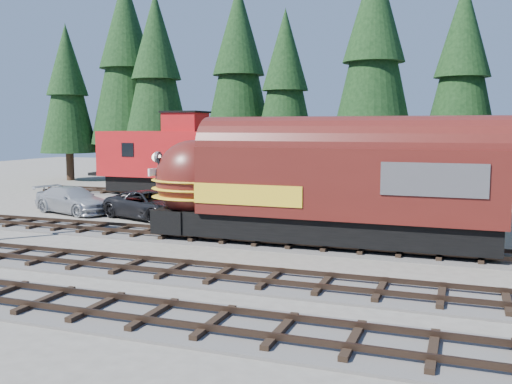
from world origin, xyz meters
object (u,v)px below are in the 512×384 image
(depot, at_px, (358,168))
(pickup_truck_a, at_px, (150,205))
(caboose, at_px, (173,158))
(pickup_truck_b, at_px, (73,200))
(locomotive, at_px, (308,190))

(depot, height_order, pickup_truck_a, depot)
(caboose, bearing_deg, pickup_truck_b, -99.06)
(depot, distance_m, caboose, 16.82)
(caboose, distance_m, pickup_truck_a, 10.92)
(caboose, xyz_separation_m, pickup_truck_b, (-1.54, -9.66, -2.06))
(locomotive, xyz_separation_m, pickup_truck_a, (-10.15, 4.02, -1.67))
(pickup_truck_a, height_order, pickup_truck_b, pickup_truck_a)
(depot, relative_size, caboose, 1.15)
(pickup_truck_a, bearing_deg, locomotive, -92.79)
(locomotive, bearing_deg, caboose, 135.19)
(depot, relative_size, pickup_truck_a, 2.23)
(caboose, bearing_deg, depot, -26.48)
(locomotive, height_order, caboose, caboose)
(depot, relative_size, locomotive, 0.83)
(depot, xyz_separation_m, caboose, (-15.06, 7.50, -0.12))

